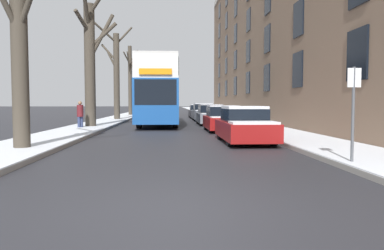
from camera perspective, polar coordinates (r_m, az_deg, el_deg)
ground_plane at (r=5.49m, az=-1.00°, el=-12.71°), size 320.00×320.00×0.00m
sidewalk_left at (r=58.48m, az=-8.11°, el=1.95°), size 2.59×130.00×0.16m
sidewalk_right at (r=58.52m, az=1.72°, el=1.98°), size 2.59×130.00×0.16m
terrace_facade_right at (r=33.38m, az=16.46°, el=14.43°), size 9.10×48.11×15.97m
bare_tree_left_0 at (r=12.73m, az=-24.84°, el=11.84°), size 3.23×2.62×6.79m
bare_tree_left_1 at (r=22.96m, az=-15.13°, el=9.76°), size 2.71×2.01×9.05m
bare_tree_left_2 at (r=32.46m, az=-11.49°, el=7.87°), size 3.12×4.28×8.39m
bare_tree_left_3 at (r=43.61m, az=-9.43°, el=7.02°), size 1.62×3.26×7.99m
double_decker_bus at (r=26.17m, az=-5.10°, el=5.41°), size 2.55×11.78×4.32m
parked_car_0 at (r=14.48m, az=8.00°, el=-0.10°), size 1.76×4.25×1.40m
parked_car_1 at (r=20.14m, az=4.76°, el=0.87°), size 1.85×3.95×1.38m
parked_car_2 at (r=26.31m, az=2.84°, el=1.50°), size 1.82×4.49×1.41m
parked_car_3 at (r=32.27m, az=1.68°, el=1.91°), size 1.74×4.34×1.49m
parked_car_4 at (r=37.69m, az=0.95°, el=2.05°), size 1.80×4.46×1.37m
pedestrian_left_sidewalk at (r=21.78m, az=-16.68°, el=1.59°), size 0.35×0.35×1.62m
street_sign_post at (r=9.41m, az=23.34°, el=2.11°), size 0.32×0.07×2.35m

